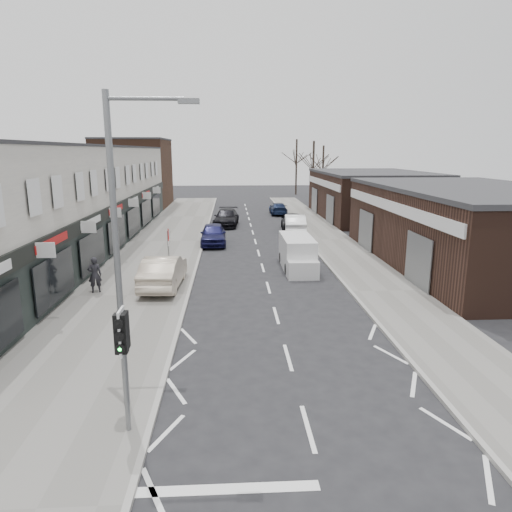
{
  "coord_description": "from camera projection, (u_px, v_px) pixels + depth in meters",
  "views": [
    {
      "loc": [
        -1.86,
        -12.01,
        6.74
      ],
      "look_at": [
        -0.86,
        5.88,
        2.6
      ],
      "focal_mm": 32.0,
      "sensor_mm": 36.0,
      "label": 1
    }
  ],
  "objects": [
    {
      "name": "traffic_light",
      "position": [
        123.0,
        342.0,
        10.56
      ],
      "size": [
        0.28,
        0.6,
        3.1
      ],
      "color": "slate",
      "rests_on": "pavement_left"
    },
    {
      "name": "tree_far_c",
      "position": [
        296.0,
        194.0,
        72.14
      ],
      "size": [
        3.6,
        3.6,
        8.5
      ],
      "primitive_type": null,
      "color": "#382D26",
      "rests_on": "ground"
    },
    {
      "name": "parked_car_right_b",
      "position": [
        292.0,
        221.0,
        39.58
      ],
      "size": [
        2.18,
        4.74,
        1.58
      ],
      "primitive_type": "imported",
      "rotation": [
        0.0,
        0.0,
        3.07
      ],
      "color": "black",
      "rests_on": "ground"
    },
    {
      "name": "ground",
      "position": [
        297.0,
        387.0,
        13.31
      ],
      "size": [
        160.0,
        160.0,
        0.0
      ],
      "primitive_type": "plane",
      "color": "black",
      "rests_on": "ground"
    },
    {
      "name": "pedestrian",
      "position": [
        95.0,
        275.0,
        21.71
      ],
      "size": [
        0.72,
        0.56,
        1.73
      ],
      "primitive_type": "imported",
      "rotation": [
        0.0,
        0.0,
        3.41
      ],
      "color": "black",
      "rests_on": "pavement_left"
    },
    {
      "name": "shop_terrace_left",
      "position": [
        58.0,
        199.0,
        30.74
      ],
      "size": [
        8.0,
        41.0,
        7.1
      ],
      "primitive_type": "cube",
      "color": "silver",
      "rests_on": "ground"
    },
    {
      "name": "white_van",
      "position": [
        297.0,
        254.0,
        26.52
      ],
      "size": [
        1.73,
        4.84,
        1.89
      ],
      "rotation": [
        0.0,
        0.0,
        0.0
      ],
      "color": "silver",
      "rests_on": "ground"
    },
    {
      "name": "parked_car_right_c",
      "position": [
        278.0,
        209.0,
        49.47
      ],
      "size": [
        1.84,
        4.37,
        1.26
      ],
      "primitive_type": "imported",
      "rotation": [
        0.0,
        0.0,
        3.13
      ],
      "color": "#131E3B",
      "rests_on": "ground"
    },
    {
      "name": "right_unit_far",
      "position": [
        371.0,
        196.0,
        46.56
      ],
      "size": [
        10.0,
        16.0,
        4.5
      ],
      "primitive_type": "cube",
      "color": "#372119",
      "rests_on": "ground"
    },
    {
      "name": "tree_far_a",
      "position": [
        312.0,
        203.0,
        60.49
      ],
      "size": [
        3.6,
        3.6,
        8.0
      ],
      "primitive_type": null,
      "color": "#382D26",
      "rests_on": "ground"
    },
    {
      "name": "warning_sign",
      "position": [
        169.0,
        238.0,
        24.2
      ],
      "size": [
        0.12,
        0.8,
        2.7
      ],
      "color": "slate",
      "rests_on": "pavement_left"
    },
    {
      "name": "street_lamp",
      "position": [
        123.0,
        239.0,
        11.24
      ],
      "size": [
        2.23,
        0.22,
        8.0
      ],
      "color": "slate",
      "rests_on": "pavement_left"
    },
    {
      "name": "parked_car_right_a",
      "position": [
        295.0,
        224.0,
        38.17
      ],
      "size": [
        2.04,
        4.88,
        1.57
      ],
      "primitive_type": "imported",
      "rotation": [
        0.0,
        0.0,
        3.06
      ],
      "color": "white",
      "rests_on": "ground"
    },
    {
      "name": "sedan_on_pavement",
      "position": [
        163.0,
        271.0,
        22.59
      ],
      "size": [
        1.9,
        4.91,
        1.6
      ],
      "primitive_type": "imported",
      "rotation": [
        0.0,
        0.0,
        3.1
      ],
      "color": "#C3B29C",
      "rests_on": "pavement_left"
    },
    {
      "name": "right_unit_near",
      "position": [
        472.0,
        228.0,
        27.1
      ],
      "size": [
        10.0,
        18.0,
        4.5
      ],
      "primitive_type": "cube",
      "color": "#372119",
      "rests_on": "ground"
    },
    {
      "name": "tree_far_b",
      "position": [
        322.0,
        198.0,
        66.46
      ],
      "size": [
        3.6,
        3.6,
        7.5
      ],
      "primitive_type": null,
      "color": "#382D26",
      "rests_on": "ground"
    },
    {
      "name": "brick_block_far",
      "position": [
        134.0,
        174.0,
        55.44
      ],
      "size": [
        8.0,
        10.0,
        8.0
      ],
      "primitive_type": "cube",
      "color": "#482C1F",
      "rests_on": "ground"
    },
    {
      "name": "pavement_left",
      "position": [
        166.0,
        242.0,
        34.32
      ],
      "size": [
        5.5,
        64.0,
        0.12
      ],
      "primitive_type": "cube",
      "color": "slate",
      "rests_on": "ground"
    },
    {
      "name": "parked_car_left_a",
      "position": [
        213.0,
        234.0,
        33.45
      ],
      "size": [
        1.91,
        4.57,
        1.55
      ],
      "primitive_type": "imported",
      "rotation": [
        0.0,
        0.0,
        0.02
      ],
      "color": "#141540",
      "rests_on": "ground"
    },
    {
      "name": "pavement_right",
      "position": [
        330.0,
        240.0,
        35.01
      ],
      "size": [
        3.5,
        64.0,
        0.12
      ],
      "primitive_type": "cube",
      "color": "slate",
      "rests_on": "ground"
    },
    {
      "name": "parked_car_left_b",
      "position": [
        226.0,
        218.0,
        41.84
      ],
      "size": [
        2.53,
        5.36,
        1.51
      ],
      "primitive_type": "imported",
      "rotation": [
        0.0,
        0.0,
        -0.08
      ],
      "color": "black",
      "rests_on": "ground"
    }
  ]
}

